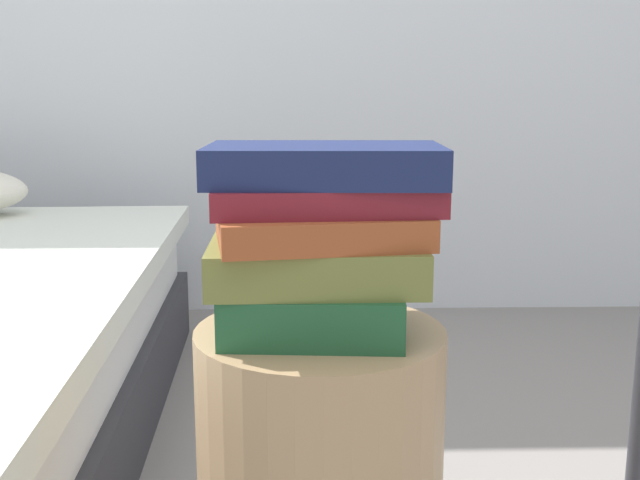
# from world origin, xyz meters

# --- Properties ---
(book_forest) EXTENTS (0.24, 0.19, 0.06)m
(book_forest) POSITION_xyz_m (-0.01, -0.01, 0.59)
(book_forest) COLOR #1E512D
(book_forest) RESTS_ON side_table
(book_olive) EXTENTS (0.27, 0.20, 0.05)m
(book_olive) POSITION_xyz_m (-0.01, 0.01, 0.65)
(book_olive) COLOR olive
(book_olive) RESTS_ON book_forest
(book_rust) EXTENTS (0.28, 0.22, 0.04)m
(book_rust) POSITION_xyz_m (0.00, -0.00, 0.69)
(book_rust) COLOR #994723
(book_rust) RESTS_ON book_olive
(book_maroon) EXTENTS (0.29, 0.17, 0.03)m
(book_maroon) POSITION_xyz_m (0.01, 0.00, 0.73)
(book_maroon) COLOR maroon
(book_maroon) RESTS_ON book_rust
(book_navy) EXTENTS (0.30, 0.18, 0.05)m
(book_navy) POSITION_xyz_m (0.01, 0.01, 0.77)
(book_navy) COLOR #19234C
(book_navy) RESTS_ON book_maroon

